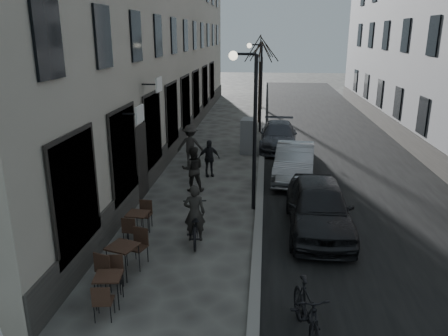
% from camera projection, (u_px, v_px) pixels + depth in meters
% --- Properties ---
extents(ground, '(120.00, 120.00, 0.00)m').
position_uv_depth(ground, '(244.00, 322.00, 8.83)').
color(ground, '#3D3B38').
rests_on(ground, ground).
extents(road, '(7.30, 60.00, 0.00)m').
position_uv_depth(road, '(330.00, 141.00, 23.70)').
color(road, black).
rests_on(road, ground).
extents(kerb, '(0.25, 60.00, 0.12)m').
position_uv_depth(kerb, '(263.00, 139.00, 24.01)').
color(kerb, gray).
rests_on(kerb, ground).
extents(streetlamp_near, '(0.90, 0.28, 5.09)m').
position_uv_depth(streetlamp_near, '(250.00, 115.00, 13.62)').
color(streetlamp_near, black).
rests_on(streetlamp_near, ground).
extents(streetlamp_far, '(0.90, 0.28, 5.09)m').
position_uv_depth(streetlamp_far, '(258.00, 78.00, 25.04)').
color(streetlamp_far, black).
rests_on(streetlamp_far, ground).
extents(tree_near, '(2.40, 2.40, 5.70)m').
position_uv_depth(tree_near, '(261.00, 49.00, 27.45)').
color(tree_near, black).
rests_on(tree_near, ground).
extents(tree_far, '(2.40, 2.40, 5.70)m').
position_uv_depth(tree_far, '(262.00, 47.00, 33.15)').
color(tree_far, black).
rests_on(tree_far, ground).
extents(bistro_set_a, '(0.63, 1.41, 0.81)m').
position_uv_depth(bistro_set_a, '(109.00, 287.00, 9.30)').
color(bistro_set_a, black).
rests_on(bistro_set_a, ground).
extents(bistro_set_b, '(0.90, 1.62, 0.92)m').
position_uv_depth(bistro_set_b, '(123.00, 257.00, 10.42)').
color(bistro_set_b, black).
rests_on(bistro_set_b, ground).
extents(bistro_set_c, '(0.62, 1.44, 0.84)m').
position_uv_depth(bistro_set_c, '(138.00, 222.00, 12.47)').
color(bistro_set_c, black).
rests_on(bistro_set_c, ground).
extents(utility_cabinet, '(0.69, 1.15, 1.67)m').
position_uv_depth(utility_cabinet, '(248.00, 136.00, 21.26)').
color(utility_cabinet, slate).
rests_on(utility_cabinet, ground).
extents(bicycle, '(0.93, 1.98, 1.00)m').
position_uv_depth(bicycle, '(195.00, 223.00, 12.21)').
color(bicycle, black).
rests_on(bicycle, ground).
extents(cyclist_rider, '(0.65, 0.47, 1.64)m').
position_uv_depth(cyclist_rider, '(194.00, 213.00, 12.11)').
color(cyclist_rider, '#262421').
rests_on(cyclist_rider, ground).
extents(pedestrian_near, '(0.92, 0.77, 1.69)m').
position_uv_depth(pedestrian_near, '(193.00, 169.00, 15.97)').
color(pedestrian_near, '#272421').
rests_on(pedestrian_near, ground).
extents(pedestrian_mid, '(1.19, 0.70, 1.81)m').
position_uv_depth(pedestrian_mid, '(190.00, 145.00, 19.13)').
color(pedestrian_mid, '#2D2A27').
rests_on(pedestrian_mid, ground).
extents(pedestrian_far, '(0.96, 0.65, 1.51)m').
position_uv_depth(pedestrian_far, '(209.00, 158.00, 17.68)').
color(pedestrian_far, black).
rests_on(pedestrian_far, ground).
extents(car_near, '(1.84, 4.48, 1.52)m').
position_uv_depth(car_near, '(319.00, 207.00, 12.71)').
color(car_near, black).
rests_on(car_near, ground).
extents(car_mid, '(1.90, 4.35, 1.39)m').
position_uv_depth(car_mid, '(294.00, 162.00, 17.37)').
color(car_mid, gray).
rests_on(car_mid, ground).
extents(car_far, '(1.95, 4.53, 1.30)m').
position_uv_depth(car_far, '(278.00, 136.00, 22.05)').
color(car_far, '#3D3F48').
rests_on(car_far, ground).
extents(moped, '(0.87, 1.96, 1.14)m').
position_uv_depth(moped, '(307.00, 312.00, 8.19)').
color(moped, black).
rests_on(moped, ground).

